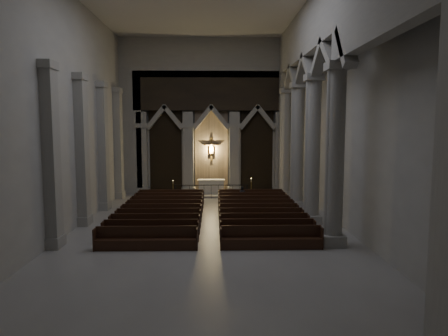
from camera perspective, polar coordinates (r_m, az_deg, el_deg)
name	(u,v)px	position (r m, az deg, el deg)	size (l,w,h in m)	color
room	(209,78)	(19.87, -2.13, 12.67)	(24.00, 24.10, 12.00)	gray
sanctuary_wall	(211,109)	(31.30, -1.84, 8.41)	(14.00, 0.77, 12.00)	#9C9A92
right_arcade	(315,77)	(21.85, 12.85, 12.51)	(1.00, 24.00, 12.00)	#9C9A92
left_pilasters	(94,150)	(24.30, -18.12, 2.44)	(0.60, 13.00, 8.03)	#9C9A92
sanctuary_step	(211,194)	(30.78, -1.81, -3.77)	(8.50, 2.60, 0.15)	#9C9A92
altar	(211,186)	(30.88, -1.83, -2.60)	(2.07, 0.83, 1.05)	beige
altar_rail	(211,189)	(29.27, -1.84, -3.04)	(5.35, 0.09, 1.05)	black
candle_stand_left	(173,193)	(29.96, -7.28, -3.54)	(0.22, 0.22, 1.31)	#AE8F35
candle_stand_right	(251,193)	(29.24, 3.89, -3.61)	(0.26, 0.26, 1.54)	#AE8F35
pews	(210,216)	(22.39, -1.99, -6.83)	(9.84, 10.53, 0.99)	black
worshipper	(242,196)	(26.81, 2.62, -3.99)	(0.47, 0.31, 1.29)	black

